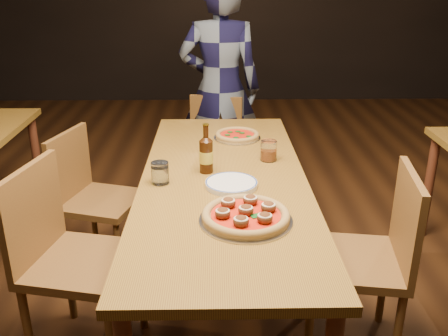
{
  "coord_description": "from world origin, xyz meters",
  "views": [
    {
      "loc": [
        -0.04,
        -2.22,
        1.7
      ],
      "look_at": [
        0.0,
        -0.05,
        0.82
      ],
      "focal_mm": 40.0,
      "sensor_mm": 36.0,
      "label": 1
    }
  ],
  "objects_px": {
    "chair_main_sw": "(102,200)",
    "diner": "(220,90)",
    "pizza_margherita": "(237,135)",
    "beer_bottle": "(206,156)",
    "chair_main_nw": "(82,262)",
    "plate_stack": "(231,184)",
    "chair_main_e": "(354,259)",
    "table_main": "(224,191)",
    "pizza_meatball": "(246,215)",
    "amber_glass": "(269,151)",
    "water_glass": "(160,173)",
    "chair_end": "(210,154)"
  },
  "relations": [
    {
      "from": "plate_stack",
      "to": "chair_main_sw",
      "type": "bearing_deg",
      "value": 145.1
    },
    {
      "from": "chair_main_sw",
      "to": "pizza_margherita",
      "type": "bearing_deg",
      "value": -60.1
    },
    {
      "from": "pizza_meatball",
      "to": "amber_glass",
      "type": "xyz_separation_m",
      "value": [
        0.16,
        0.68,
        0.03
      ]
    },
    {
      "from": "water_glass",
      "to": "chair_end",
      "type": "bearing_deg",
      "value": 80.15
    },
    {
      "from": "chair_main_sw",
      "to": "amber_glass",
      "type": "distance_m",
      "value": 1.03
    },
    {
      "from": "chair_main_e",
      "to": "diner",
      "type": "xyz_separation_m",
      "value": [
        -0.58,
        1.77,
        0.37
      ]
    },
    {
      "from": "pizza_margherita",
      "to": "beer_bottle",
      "type": "bearing_deg",
      "value": -108.56
    },
    {
      "from": "chair_main_sw",
      "to": "diner",
      "type": "bearing_deg",
      "value": -16.91
    },
    {
      "from": "chair_main_e",
      "to": "pizza_meatball",
      "type": "distance_m",
      "value": 0.61
    },
    {
      "from": "chair_main_nw",
      "to": "plate_stack",
      "type": "xyz_separation_m",
      "value": [
        0.67,
        0.2,
        0.28
      ]
    },
    {
      "from": "pizza_margherita",
      "to": "water_glass",
      "type": "height_order",
      "value": "water_glass"
    },
    {
      "from": "chair_main_e",
      "to": "plate_stack",
      "type": "relative_size",
      "value": 3.87
    },
    {
      "from": "pizza_meatball",
      "to": "chair_main_sw",
      "type": "bearing_deg",
      "value": 132.5
    },
    {
      "from": "chair_main_nw",
      "to": "pizza_meatball",
      "type": "distance_m",
      "value": 0.79
    },
    {
      "from": "pizza_meatball",
      "to": "pizza_margherita",
      "type": "bearing_deg",
      "value": 89.42
    },
    {
      "from": "pizza_margherita",
      "to": "plate_stack",
      "type": "relative_size",
      "value": 1.15
    },
    {
      "from": "pizza_meatball",
      "to": "chair_main_nw",
      "type": "bearing_deg",
      "value": 169.24
    },
    {
      "from": "pizza_meatball",
      "to": "water_glass",
      "type": "bearing_deg",
      "value": 134.57
    },
    {
      "from": "chair_main_e",
      "to": "diner",
      "type": "height_order",
      "value": "diner"
    },
    {
      "from": "plate_stack",
      "to": "table_main",
      "type": "bearing_deg",
      "value": 107.41
    },
    {
      "from": "chair_main_e",
      "to": "chair_end",
      "type": "bearing_deg",
      "value": -147.74
    },
    {
      "from": "table_main",
      "to": "plate_stack",
      "type": "bearing_deg",
      "value": -72.59
    },
    {
      "from": "table_main",
      "to": "chair_main_sw",
      "type": "xyz_separation_m",
      "value": [
        -0.7,
        0.41,
        -0.24
      ]
    },
    {
      "from": "chair_main_sw",
      "to": "chair_main_nw",
      "type": "bearing_deg",
      "value": -158.12
    },
    {
      "from": "chair_main_nw",
      "to": "chair_main_sw",
      "type": "xyz_separation_m",
      "value": [
        -0.07,
        0.72,
        -0.04
      ]
    },
    {
      "from": "table_main",
      "to": "chair_main_e",
      "type": "distance_m",
      "value": 0.69
    },
    {
      "from": "chair_main_e",
      "to": "chair_main_nw",
      "type": "bearing_deg",
      "value": -80.8
    },
    {
      "from": "beer_bottle",
      "to": "amber_glass",
      "type": "bearing_deg",
      "value": 25.89
    },
    {
      "from": "diner",
      "to": "chair_main_e",
      "type": "bearing_deg",
      "value": 111.07
    },
    {
      "from": "beer_bottle",
      "to": "diner",
      "type": "bearing_deg",
      "value": 86.53
    },
    {
      "from": "chair_end",
      "to": "pizza_meatball",
      "type": "xyz_separation_m",
      "value": [
        0.16,
        -1.66,
        0.35
      ]
    },
    {
      "from": "plate_stack",
      "to": "diner",
      "type": "bearing_deg",
      "value": 91.23
    },
    {
      "from": "chair_main_e",
      "to": "pizza_margherita",
      "type": "relative_size",
      "value": 3.37
    },
    {
      "from": "chair_main_e",
      "to": "pizza_margherita",
      "type": "height_order",
      "value": "chair_main_e"
    },
    {
      "from": "chair_main_e",
      "to": "diner",
      "type": "relative_size",
      "value": 0.56
    },
    {
      "from": "pizza_margherita",
      "to": "chair_main_sw",
      "type": "bearing_deg",
      "value": -166.67
    },
    {
      "from": "beer_bottle",
      "to": "table_main",
      "type": "bearing_deg",
      "value": -40.18
    },
    {
      "from": "water_glass",
      "to": "amber_glass",
      "type": "bearing_deg",
      "value": 28.27
    },
    {
      "from": "chair_main_sw",
      "to": "diner",
      "type": "relative_size",
      "value": 0.52
    },
    {
      "from": "chair_main_nw",
      "to": "chair_main_e",
      "type": "xyz_separation_m",
      "value": [
        1.22,
        0.01,
        -0.01
      ]
    },
    {
      "from": "water_glass",
      "to": "amber_glass",
      "type": "distance_m",
      "value": 0.61
    },
    {
      "from": "pizza_margherita",
      "to": "amber_glass",
      "type": "xyz_separation_m",
      "value": [
        0.15,
        -0.37,
        0.04
      ]
    },
    {
      "from": "chair_main_nw",
      "to": "amber_glass",
      "type": "relative_size",
      "value": 8.98
    },
    {
      "from": "plate_stack",
      "to": "chair_main_nw",
      "type": "bearing_deg",
      "value": -162.99
    },
    {
      "from": "chair_main_nw",
      "to": "pizza_meatball",
      "type": "relative_size",
      "value": 2.55
    },
    {
      "from": "water_glass",
      "to": "table_main",
      "type": "bearing_deg",
      "value": 11.34
    },
    {
      "from": "table_main",
      "to": "beer_bottle",
      "type": "bearing_deg",
      "value": 139.82
    },
    {
      "from": "chair_main_sw",
      "to": "chair_main_e",
      "type": "distance_m",
      "value": 1.47
    },
    {
      "from": "chair_end",
      "to": "pizza_meatball",
      "type": "bearing_deg",
      "value": -70.3
    },
    {
      "from": "chair_main_sw",
      "to": "pizza_meatball",
      "type": "height_order",
      "value": "chair_main_sw"
    }
  ]
}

